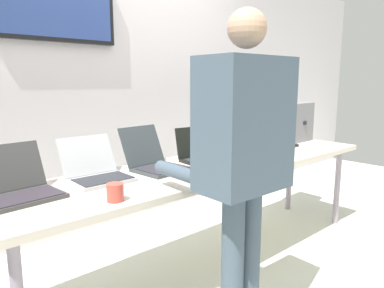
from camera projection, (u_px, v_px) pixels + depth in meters
The scene contains 13 objects.
ground at pixel (211, 264), 2.60m from camera, with size 8.00×8.00×0.04m, color beige.
back_wall at pixel (121, 83), 3.19m from camera, with size 8.00×0.11×2.50m.
workbench at pixel (212, 170), 2.47m from camera, with size 2.90×0.70×0.73m.
equipment_box at pixel (291, 122), 3.39m from camera, with size 0.33×0.29×0.36m.
laptop_station_0 at pixel (18, 186), 1.74m from camera, with size 0.36×0.37×0.24m.
laptop_station_1 at pixel (96, 170), 2.05m from camera, with size 0.33×0.36×0.23m.
laptop_station_2 at pixel (154, 160), 2.29m from camera, with size 0.33×0.41×0.26m.
laptop_station_3 at pixel (204, 153), 2.55m from camera, with size 0.37×0.30×0.23m.
laptop_station_4 at pixel (237, 145), 2.84m from camera, with size 0.38×0.33×0.26m.
laptop_station_5 at pixel (269, 139), 3.11m from camera, with size 0.35×0.38×0.27m.
person at pixel (242, 149), 1.69m from camera, with size 0.45×0.59×1.61m.
coffee_mug at pixel (115, 192), 1.69m from camera, with size 0.08×0.08×0.09m.
paper_sheet at pixel (212, 172), 2.23m from camera, with size 0.25×0.32×0.00m.
Camera 1 is at (-1.71, -1.70, 1.29)m, focal length 33.65 mm.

